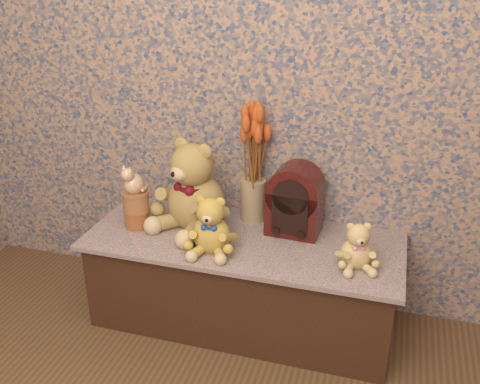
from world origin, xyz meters
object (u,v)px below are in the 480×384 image
Objects in this scene: teddy_small at (357,243)px; cathedral_radio at (295,199)px; teddy_large at (196,181)px; ceramic_vase at (253,200)px; teddy_medium at (211,221)px; biscuit_tin_lower at (137,219)px; cat_figurine at (134,178)px.

cathedral_radio is (-0.29, 0.21, 0.06)m from teddy_small.
ceramic_vase is at bearing 53.25° from teddy_large.
teddy_large is at bearing 119.94° from teddy_medium.
cat_figurine is at bearing 0.00° from biscuit_tin_lower.
cathedral_radio reaches higher than cat_figurine.
teddy_small reaches higher than ceramic_vase.
biscuit_tin_lower is (-0.68, -0.16, -0.12)m from cathedral_radio.
cathedral_radio is 0.70m from cat_figurine.
teddy_medium is 1.27× the size of teddy_small.
teddy_small is at bearing 11.55° from teddy_large.
teddy_large is 0.29m from ceramic_vase.
ceramic_vase is (0.23, 0.13, -0.12)m from teddy_large.
teddy_large is 2.24× the size of ceramic_vase.
teddy_small is at bearing 16.88° from cat_figurine.
teddy_small is 0.57m from ceramic_vase.
teddy_medium is at bearing 165.30° from teddy_small.
teddy_medium is 0.41m from cat_figurine.
teddy_large is at bearing -149.74° from ceramic_vase.
biscuit_tin_lower is (-0.39, 0.10, -0.09)m from teddy_medium.
cathedral_radio is 2.30× the size of cat_figurine.
cathedral_radio reaches higher than biscuit_tin_lower.
cat_figurine reaches higher than ceramic_vase.
teddy_large is 1.37× the size of cathedral_radio.
teddy_medium is 0.33m from ceramic_vase.
cathedral_radio is 2.85× the size of biscuit_tin_lower.
ceramic_vase reaches higher than biscuit_tin_lower.
ceramic_vase is at bearing 45.22° from cat_figurine.
teddy_small is 0.98m from cat_figurine.
teddy_medium reaches higher than ceramic_vase.
ceramic_vase is (0.09, 0.32, -0.03)m from teddy_medium.
cathedral_radio is at bearing 31.34° from teddy_large.
teddy_small is at bearing -29.34° from ceramic_vase.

